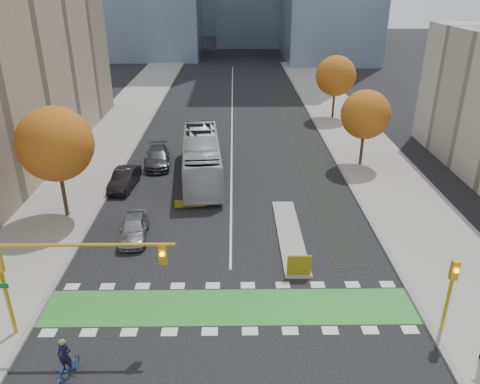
{
  "coord_description": "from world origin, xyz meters",
  "views": [
    {
      "loc": [
        0.27,
        -18.6,
        16.0
      ],
      "look_at": [
        0.63,
        9.66,
        3.0
      ],
      "focal_mm": 35.0,
      "sensor_mm": 36.0,
      "label": 1
    }
  ],
  "objects_px": {
    "tree_east_far": "(336,76)",
    "cyclist": "(67,366)",
    "tree_west": "(55,144)",
    "parked_car_b": "(124,179)",
    "traffic_signal_west": "(56,265)",
    "parked_car_a": "(134,228)",
    "parked_car_c": "(158,157)",
    "tree_east_near": "(366,115)",
    "bus": "(201,157)",
    "traffic_signal_east": "(451,286)",
    "hazard_board": "(299,265)"
  },
  "relations": [
    {
      "from": "tree_east_near",
      "to": "bus",
      "type": "relative_size",
      "value": 0.54
    },
    {
      "from": "bus",
      "to": "tree_east_far",
      "type": "bearing_deg",
      "value": 46.25
    },
    {
      "from": "parked_car_a",
      "to": "parked_car_c",
      "type": "height_order",
      "value": "parked_car_c"
    },
    {
      "from": "traffic_signal_west",
      "to": "parked_car_a",
      "type": "relative_size",
      "value": 1.93
    },
    {
      "from": "traffic_signal_west",
      "to": "parked_car_a",
      "type": "distance_m",
      "value": 10.07
    },
    {
      "from": "tree_west",
      "to": "tree_east_near",
      "type": "height_order",
      "value": "tree_west"
    },
    {
      "from": "traffic_signal_west",
      "to": "parked_car_c",
      "type": "xyz_separation_m",
      "value": [
        1.05,
        22.78,
        -3.26
      ]
    },
    {
      "from": "tree_west",
      "to": "hazard_board",
      "type": "bearing_deg",
      "value": -25.99
    },
    {
      "from": "hazard_board",
      "to": "parked_car_c",
      "type": "bearing_deg",
      "value": 121.05
    },
    {
      "from": "hazard_board",
      "to": "parked_car_b",
      "type": "distance_m",
      "value": 18.35
    },
    {
      "from": "bus",
      "to": "cyclist",
      "type": "bearing_deg",
      "value": -105.62
    },
    {
      "from": "traffic_signal_west",
      "to": "cyclist",
      "type": "bearing_deg",
      "value": -71.82
    },
    {
      "from": "parked_car_c",
      "to": "traffic_signal_east",
      "type": "bearing_deg",
      "value": -59.77
    },
    {
      "from": "tree_west",
      "to": "parked_car_b",
      "type": "relative_size",
      "value": 1.74
    },
    {
      "from": "tree_west",
      "to": "cyclist",
      "type": "bearing_deg",
      "value": -71.95
    },
    {
      "from": "cyclist",
      "to": "parked_car_c",
      "type": "relative_size",
      "value": 0.42
    },
    {
      "from": "bus",
      "to": "parked_car_b",
      "type": "bearing_deg",
      "value": -165.58
    },
    {
      "from": "traffic_signal_east",
      "to": "parked_car_b",
      "type": "bearing_deg",
      "value": 137.48
    },
    {
      "from": "cyclist",
      "to": "parked_car_b",
      "type": "relative_size",
      "value": 0.48
    },
    {
      "from": "bus",
      "to": "parked_car_a",
      "type": "relative_size",
      "value": 2.96
    },
    {
      "from": "tree_east_far",
      "to": "traffic_signal_west",
      "type": "height_order",
      "value": "tree_east_far"
    },
    {
      "from": "traffic_signal_east",
      "to": "cyclist",
      "type": "relative_size",
      "value": 1.82
    },
    {
      "from": "cyclist",
      "to": "parked_car_a",
      "type": "xyz_separation_m",
      "value": [
        0.5,
        12.25,
        0.0
      ]
    },
    {
      "from": "traffic_signal_west",
      "to": "traffic_signal_east",
      "type": "bearing_deg",
      "value": 0.01
    },
    {
      "from": "traffic_signal_west",
      "to": "tree_west",
      "type": "bearing_deg",
      "value": 108.02
    },
    {
      "from": "tree_west",
      "to": "parked_car_b",
      "type": "height_order",
      "value": "tree_west"
    },
    {
      "from": "tree_east_near",
      "to": "parked_car_a",
      "type": "distance_m",
      "value": 23.04
    },
    {
      "from": "parked_car_a",
      "to": "bus",
      "type": "bearing_deg",
      "value": 64.74
    },
    {
      "from": "traffic_signal_east",
      "to": "bus",
      "type": "distance_m",
      "value": 23.88
    },
    {
      "from": "parked_car_a",
      "to": "traffic_signal_west",
      "type": "bearing_deg",
      "value": -103.5
    },
    {
      "from": "tree_west",
      "to": "cyclist",
      "type": "distance_m",
      "value": 16.85
    },
    {
      "from": "traffic_signal_west",
      "to": "cyclist",
      "type": "distance_m",
      "value": 4.43
    },
    {
      "from": "tree_east_far",
      "to": "parked_car_a",
      "type": "distance_m",
      "value": 35.04
    },
    {
      "from": "traffic_signal_west",
      "to": "parked_car_c",
      "type": "height_order",
      "value": "traffic_signal_west"
    },
    {
      "from": "traffic_signal_west",
      "to": "parked_car_a",
      "type": "height_order",
      "value": "traffic_signal_west"
    },
    {
      "from": "tree_east_far",
      "to": "tree_west",
      "type": "bearing_deg",
      "value": -133.3
    },
    {
      "from": "tree_west",
      "to": "parked_car_b",
      "type": "distance_m",
      "value": 7.8
    },
    {
      "from": "tree_west",
      "to": "tree_east_near",
      "type": "distance_m",
      "value": 26.01
    },
    {
      "from": "hazard_board",
      "to": "tree_east_near",
      "type": "relative_size",
      "value": 0.2
    },
    {
      "from": "tree_east_far",
      "to": "cyclist",
      "type": "xyz_separation_m",
      "value": [
        -19.5,
        -41.34,
        -4.49
      ]
    },
    {
      "from": "tree_east_far",
      "to": "cyclist",
      "type": "relative_size",
      "value": 3.4
    },
    {
      "from": "cyclist",
      "to": "parked_car_c",
      "type": "distance_m",
      "value": 25.61
    },
    {
      "from": "tree_west",
      "to": "tree_east_near",
      "type": "bearing_deg",
      "value": 22.62
    },
    {
      "from": "hazard_board",
      "to": "traffic_signal_west",
      "type": "xyz_separation_m",
      "value": [
        -11.93,
        -4.71,
        3.23
      ]
    },
    {
      "from": "tree_east_near",
      "to": "cyclist",
      "type": "bearing_deg",
      "value": -126.86
    },
    {
      "from": "hazard_board",
      "to": "parked_car_b",
      "type": "bearing_deg",
      "value": 134.6
    },
    {
      "from": "traffic_signal_east",
      "to": "cyclist",
      "type": "bearing_deg",
      "value": -170.8
    },
    {
      "from": "tree_east_far",
      "to": "traffic_signal_west",
      "type": "bearing_deg",
      "value": -117.95
    },
    {
      "from": "tree_east_near",
      "to": "cyclist",
      "type": "xyz_separation_m",
      "value": [
        -19.0,
        -25.34,
        -4.11
      ]
    },
    {
      "from": "hazard_board",
      "to": "bus",
      "type": "relative_size",
      "value": 0.11
    }
  ]
}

